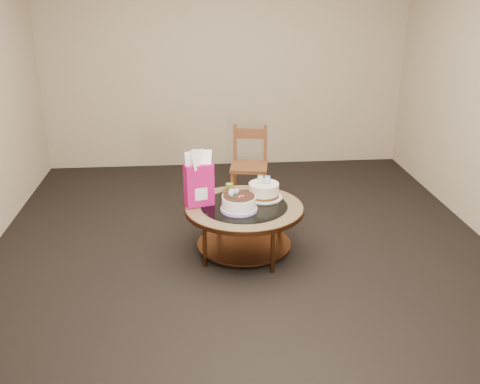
{
  "coord_description": "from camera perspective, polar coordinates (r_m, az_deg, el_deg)",
  "views": [
    {
      "loc": [
        -0.4,
        -4.16,
        2.23
      ],
      "look_at": [
        -0.03,
        0.02,
        0.57
      ],
      "focal_mm": 40.0,
      "sensor_mm": 36.0,
      "label": 1
    }
  ],
  "objects": [
    {
      "name": "pillar_candle",
      "position": [
        4.8,
        -1.13,
        0.25
      ],
      "size": [
        0.14,
        0.14,
        0.1
      ],
      "rotation": [
        0.0,
        0.0,
        -0.3
      ],
      "color": "#D4B257",
      "rests_on": "coffee_table"
    },
    {
      "name": "dining_chair",
      "position": [
        5.68,
        1.0,
        2.92
      ],
      "size": [
        0.44,
        0.44,
        0.83
      ],
      "rotation": [
        0.0,
        0.0,
        -0.16
      ],
      "color": "brown",
      "rests_on": "ground"
    },
    {
      "name": "decorated_cake",
      "position": [
        4.43,
        -0.14,
        -1.26
      ],
      "size": [
        0.31,
        0.31,
        0.18
      ],
      "rotation": [
        0.0,
        0.0,
        -0.02
      ],
      "color": "#BE9DDE",
      "rests_on": "coffee_table"
    },
    {
      "name": "room_walls",
      "position": [
        4.24,
        0.49,
        12.17
      ],
      "size": [
        4.52,
        5.02,
        2.61
      ],
      "color": "#BCA68E",
      "rests_on": "ground"
    },
    {
      "name": "cream_cake",
      "position": [
        4.69,
        2.55,
        0.14
      ],
      "size": [
        0.33,
        0.33,
        0.21
      ],
      "rotation": [
        0.0,
        0.0,
        -0.32
      ],
      "color": "white",
      "rests_on": "coffee_table"
    },
    {
      "name": "ground",
      "position": [
        4.74,
        0.43,
        -6.54
      ],
      "size": [
        5.0,
        5.0,
        0.0
      ],
      "primitive_type": "plane",
      "color": "black",
      "rests_on": "ground"
    },
    {
      "name": "gift_bag",
      "position": [
        4.49,
        -4.43,
        1.42
      ],
      "size": [
        0.26,
        0.22,
        0.47
      ],
      "rotation": [
        0.0,
        0.0,
        0.27
      ],
      "color": "#C71264",
      "rests_on": "coffee_table"
    },
    {
      "name": "coffee_table",
      "position": [
        4.58,
        0.45,
        -2.36
      ],
      "size": [
        1.02,
        1.02,
        0.46
      ],
      "color": "#5A3219",
      "rests_on": "ground"
    }
  ]
}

